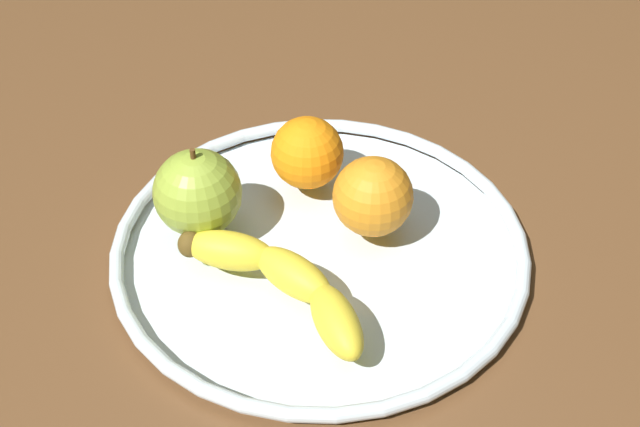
# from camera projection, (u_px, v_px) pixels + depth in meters

# --- Properties ---
(ground_plane) EXTENTS (1.15, 1.15, 0.04)m
(ground_plane) POSITION_uv_depth(u_px,v_px,m) (320.00, 273.00, 0.75)
(ground_plane) COLOR brown
(fruit_bowl) EXTENTS (0.34, 0.34, 0.02)m
(fruit_bowl) POSITION_uv_depth(u_px,v_px,m) (320.00, 248.00, 0.73)
(fruit_bowl) COLOR silver
(fruit_bowl) RESTS_ON ground_plane
(banana) EXTENTS (0.19, 0.08, 0.03)m
(banana) POSITION_uv_depth(u_px,v_px,m) (281.00, 280.00, 0.67)
(banana) COLOR yellow
(banana) RESTS_ON fruit_bowl
(apple) EXTENTS (0.07, 0.07, 0.08)m
(apple) POSITION_uv_depth(u_px,v_px,m) (198.00, 193.00, 0.71)
(apple) COLOR #97B33A
(apple) RESTS_ON fruit_bowl
(orange_center) EXTENTS (0.07, 0.07, 0.07)m
(orange_center) POSITION_uv_depth(u_px,v_px,m) (373.00, 196.00, 0.71)
(orange_center) COLOR orange
(orange_center) RESTS_ON fruit_bowl
(orange_back_left) EXTENTS (0.06, 0.06, 0.06)m
(orange_back_left) POSITION_uv_depth(u_px,v_px,m) (307.00, 153.00, 0.76)
(orange_back_left) COLOR orange
(orange_back_left) RESTS_ON fruit_bowl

